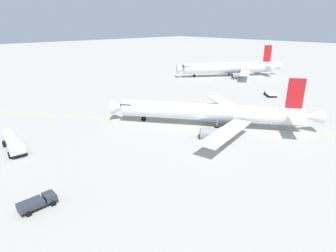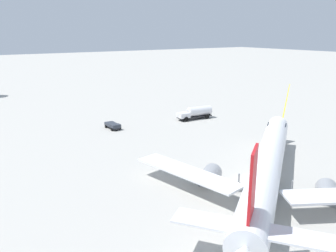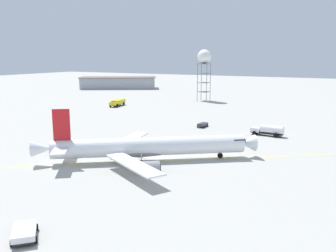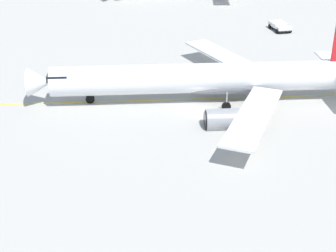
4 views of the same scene
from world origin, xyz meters
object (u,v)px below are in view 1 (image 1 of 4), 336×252
object	(u,v)px
airliner_secondary	(229,68)
fuel_tanker_truck	(12,141)
baggage_truck_truck	(38,202)
airliner_main	(212,113)
pushback_tug_truck	(270,93)

from	to	relation	value
airliner_secondary	fuel_tanker_truck	world-z (taller)	airliner_secondary
baggage_truck_truck	fuel_tanker_truck	size ratio (longest dim) A/B	0.50
airliner_main	pushback_tug_truck	bearing A→B (deg)	-119.23
airliner_main	fuel_tanker_truck	world-z (taller)	airliner_main
fuel_tanker_truck	airliner_main	bearing A→B (deg)	71.28
airliner_secondary	airliner_main	bearing A→B (deg)	65.45
pushback_tug_truck	fuel_tanker_truck	bearing A→B (deg)	-55.22
baggage_truck_truck	airliner_main	bearing A→B (deg)	5.08
pushback_tug_truck	airliner_secondary	bearing A→B (deg)	-169.08
fuel_tanker_truck	pushback_tug_truck	xyz separation A→B (m)	(68.21, -11.93, -0.76)
airliner_main	pushback_tug_truck	xyz separation A→B (m)	(33.46, 4.00, -1.91)
fuel_tanker_truck	pushback_tug_truck	world-z (taller)	fuel_tanker_truck
fuel_tanker_truck	airliner_secondary	bearing A→B (deg)	106.48
airliner_secondary	baggage_truck_truck	distance (m)	96.94
fuel_tanker_truck	baggage_truck_truck	bearing A→B (deg)	-2.50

